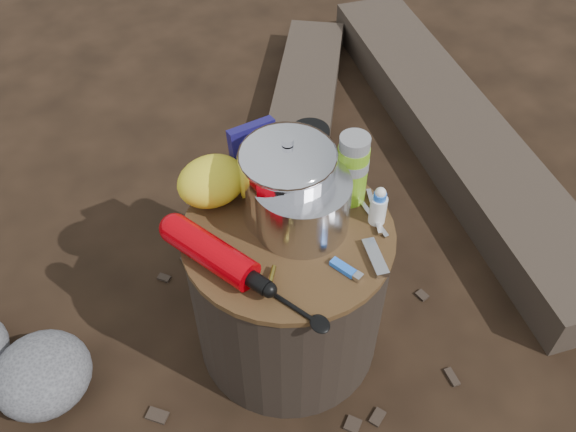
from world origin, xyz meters
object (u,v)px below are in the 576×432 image
stump (288,289)px  thermos (352,169)px  fuel_bottle (211,252)px  travel_mug (310,151)px  log_main (455,132)px  camping_pot (288,180)px

stump → thermos: thermos is taller
fuel_bottle → travel_mug: 0.35m
log_main → travel_mug: size_ratio=13.28×
stump → thermos: bearing=6.4°
fuel_bottle → camping_pot: bearing=-9.4°
fuel_bottle → log_main: bearing=-2.7°
fuel_bottle → travel_mug: travel_mug is taller
log_main → travel_mug: 0.90m
fuel_bottle → thermos: bearing=-19.5°
stump → camping_pot: size_ratio=2.31×
fuel_bottle → thermos: size_ratio=1.58×
stump → log_main: stump is taller
log_main → stump: bearing=-143.5°
log_main → thermos: 0.92m
stump → travel_mug: bearing=45.2°
log_main → travel_mug: bearing=-149.0°
camping_pot → fuel_bottle: camping_pot is taller
travel_mug → fuel_bottle: bearing=-156.9°
log_main → fuel_bottle: (-1.07, -0.37, 0.39)m
travel_mug → stump: bearing=-134.8°
log_main → fuel_bottle: 1.20m
stump → camping_pot: 0.32m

